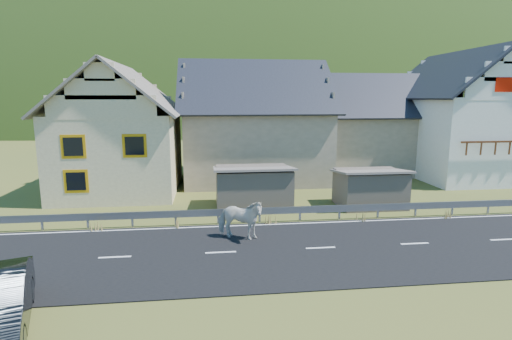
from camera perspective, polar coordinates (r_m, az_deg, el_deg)
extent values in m
plane|color=#454E21|center=(16.54, 9.21, -11.06)|extent=(160.00, 160.00, 0.00)
cube|color=black|center=(16.53, 9.21, -10.99)|extent=(60.00, 7.00, 0.04)
cube|color=silver|center=(16.52, 9.21, -10.91)|extent=(60.00, 6.60, 0.01)
cube|color=#93969B|center=(19.73, 6.31, -5.67)|extent=(28.00, 0.08, 0.34)
cube|color=#93969B|center=(20.77, -28.24, -6.71)|extent=(0.10, 0.06, 0.70)
cube|color=#93969B|center=(20.12, -22.90, -6.81)|extent=(0.10, 0.06, 0.70)
cube|color=#93969B|center=(19.66, -17.25, -6.85)|extent=(0.10, 0.06, 0.70)
cube|color=#93969B|center=(19.39, -11.39, -6.81)|extent=(0.10, 0.06, 0.70)
cube|color=#93969B|center=(19.32, -5.43, -6.71)|extent=(0.10, 0.06, 0.70)
cube|color=#93969B|center=(19.47, 0.51, -6.54)|extent=(0.10, 0.06, 0.70)
cube|color=#93969B|center=(19.81, 6.29, -6.30)|extent=(0.10, 0.06, 0.70)
cube|color=#93969B|center=(20.35, 11.81, -6.01)|extent=(0.10, 0.06, 0.70)
cube|color=#93969B|center=(21.06, 17.00, -5.69)|extent=(0.10, 0.06, 0.70)
cube|color=#93969B|center=(21.93, 21.81, -5.35)|extent=(0.10, 0.06, 0.70)
cube|color=#93969B|center=(22.95, 26.22, -5.01)|extent=(0.10, 0.06, 0.70)
cube|color=#93969B|center=(24.09, 30.23, -4.67)|extent=(0.10, 0.06, 0.70)
cube|color=#6D5E52|center=(21.96, -0.42, -2.57)|extent=(4.30, 3.30, 2.40)
cube|color=#6D5E52|center=(23.14, 15.94, -2.56)|extent=(3.80, 2.90, 2.20)
cube|color=beige|center=(27.59, -18.53, 2.49)|extent=(7.00, 9.00, 5.00)
cube|color=#CC880B|center=(23.56, -24.65, 3.05)|extent=(1.30, 0.12, 1.30)
cube|color=#CC880B|center=(22.79, -16.96, 3.32)|extent=(1.30, 0.12, 1.30)
cube|color=#CC880B|center=(23.85, -24.31, -1.48)|extent=(1.30, 0.12, 1.30)
cube|color=tan|center=(29.30, -22.29, 10.65)|extent=(0.70, 0.70, 2.40)
cube|color=tan|center=(30.18, -0.34, 3.64)|extent=(10.00, 9.00, 5.00)
cube|color=tan|center=(34.68, 15.95, 3.78)|extent=(9.00, 8.00, 4.60)
cube|color=white|center=(34.83, 27.11, 4.23)|extent=(8.00, 10.00, 6.00)
cube|color=#5C3215|center=(30.62, 32.57, 3.45)|extent=(6.80, 0.12, 0.12)
ellipsoid|color=#213B11|center=(196.73, -4.04, 2.64)|extent=(440.00, 280.00, 260.00)
ellipsoid|color=black|center=(134.66, -29.30, 8.97)|extent=(76.00, 50.00, 28.00)
imported|color=beige|center=(17.03, -2.34, -7.02)|extent=(1.64, 2.28, 1.75)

